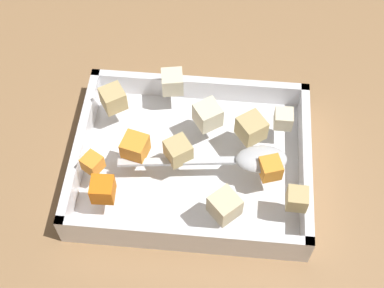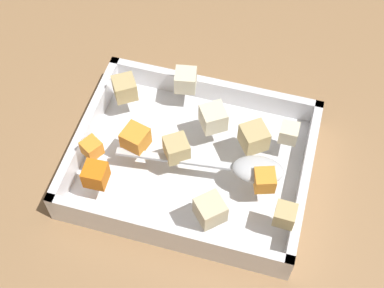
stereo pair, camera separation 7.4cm
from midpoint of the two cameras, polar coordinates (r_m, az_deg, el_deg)
name	(u,v)px [view 1 (the left image)]	position (r m, az deg, el deg)	size (l,w,h in m)	color
ground_plane	(195,178)	(0.78, -2.40, -3.77)	(4.00, 4.00, 0.00)	#936D47
baking_dish	(192,163)	(0.78, -2.71, -2.17)	(0.32, 0.26, 0.05)	silver
carrot_chunk_corner_ne	(270,168)	(0.71, 5.25, -2.76)	(0.03, 0.03, 0.03)	orange
carrot_chunk_mid_left	(93,163)	(0.74, -13.13, -2.18)	(0.02, 0.02, 0.02)	orange
carrot_chunk_under_handle	(135,147)	(0.73, -8.77, -0.48)	(0.03, 0.03, 0.03)	orange
carrot_chunk_back_center	(103,189)	(0.71, -12.21, -4.87)	(0.03, 0.03, 0.03)	orange
potato_chunk_near_left	(208,115)	(0.75, -1.14, 2.82)	(0.03, 0.03, 0.03)	beige
potato_chunk_center	(225,206)	(0.68, 0.32, -6.68)	(0.03, 0.03, 0.03)	beige
potato_chunk_far_left	(113,98)	(0.79, -10.86, 4.47)	(0.03, 0.03, 0.03)	tan
potato_chunk_corner_sw	(297,199)	(0.70, 7.92, -5.89)	(0.03, 0.03, 0.03)	tan
potato_chunk_mid_right	(172,82)	(0.80, -4.73, 6.27)	(0.03, 0.03, 0.03)	beige
potato_chunk_heap_side	(178,150)	(0.73, -4.34, -0.83)	(0.03, 0.03, 0.03)	tan
potato_chunk_near_right	(283,119)	(0.76, 6.77, 2.42)	(0.02, 0.02, 0.02)	beige
potato_chunk_corner_se	(251,128)	(0.74, 3.39, 1.45)	(0.03, 0.03, 0.03)	tan
serving_spoon	(251,157)	(0.73, 3.31, -1.63)	(0.23, 0.05, 0.02)	silver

